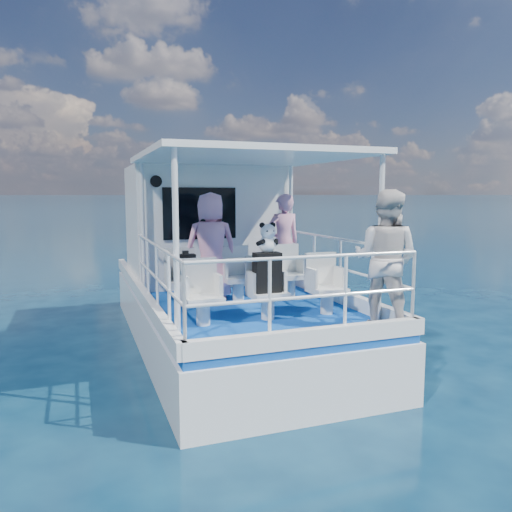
{
  "coord_description": "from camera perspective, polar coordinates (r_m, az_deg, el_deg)",
  "views": [
    {
      "loc": [
        -2.41,
        -7.27,
        2.59
      ],
      "look_at": [
        0.08,
        -0.4,
        1.68
      ],
      "focal_mm": 35.0,
      "sensor_mm": 36.0,
      "label": 1
    }
  ],
  "objects": [
    {
      "name": "ground",
      "position": [
        8.09,
        -1.56,
        -11.57
      ],
      "size": [
        2000.0,
        2000.0,
        0.0
      ],
      "primitive_type": "plane",
      "color": "#08243D",
      "rests_on": "ground"
    },
    {
      "name": "hull",
      "position": [
        9.0,
        -3.6,
        -9.63
      ],
      "size": [
        3.0,
        7.0,
        1.6
      ],
      "primitive_type": "cube",
      "color": "white",
      "rests_on": "ground"
    },
    {
      "name": "passenger_port_fwd",
      "position": [
        7.97,
        -5.19,
        1.1
      ],
      "size": [
        0.67,
        0.49,
        1.72
      ],
      "primitive_type": "imported",
      "rotation": [
        0.0,
        0.0,
        3.09
      ],
      "color": "pink",
      "rests_on": "deck"
    },
    {
      "name": "seat_port_aft",
      "position": [
        6.53,
        -6.07,
        -6.21
      ],
      "size": [
        0.48,
        0.46,
        0.38
      ],
      "primitive_type": "cube",
      "color": "silver",
      "rests_on": "deck"
    },
    {
      "name": "seat_stbd_aft",
      "position": [
        7.16,
        8.1,
        -5.05
      ],
      "size": [
        0.48,
        0.46,
        0.38
      ],
      "primitive_type": "cube",
      "color": "silver",
      "rests_on": "deck"
    },
    {
      "name": "passenger_stbd_aft",
      "position": [
        6.49,
        14.6,
        -0.36
      ],
      "size": [
        1.03,
        1.08,
        1.75
      ],
      "primitive_type": "imported",
      "rotation": [
        0.0,
        0.0,
        2.2
      ],
      "color": "silver",
      "rests_on": "deck"
    },
    {
      "name": "deck",
      "position": [
        8.79,
        -3.64,
        -4.32
      ],
      "size": [
        2.9,
        6.9,
        0.1
      ],
      "primitive_type": "cube",
      "color": "navy",
      "rests_on": "hull"
    },
    {
      "name": "seat_stbd_fwd",
      "position": [
        8.31,
        3.88,
        -3.3
      ],
      "size": [
        0.48,
        0.46,
        0.38
      ],
      "primitive_type": "cube",
      "color": "silver",
      "rests_on": "deck"
    },
    {
      "name": "backpack_center",
      "position": [
        6.66,
        1.28,
        -1.9
      ],
      "size": [
        0.36,
        0.2,
        0.54
      ],
      "primitive_type": "cube",
      "color": "black",
      "rests_on": "seat_center_aft"
    },
    {
      "name": "railings",
      "position": [
        7.22,
        -0.15,
        -2.38
      ],
      "size": [
        2.84,
        3.59,
        1.0
      ],
      "primitive_type": null,
      "color": "white",
      "rests_on": "deck"
    },
    {
      "name": "cabin",
      "position": [
        9.89,
        -5.82,
        3.66
      ],
      "size": [
        2.85,
        2.0,
        2.2
      ],
      "primitive_type": "cube",
      "color": "white",
      "rests_on": "deck"
    },
    {
      "name": "compact_camera",
      "position": [
        7.61,
        -8.08,
        0.4
      ],
      "size": [
        0.09,
        0.06,
        0.06
      ],
      "primitive_type": "cube",
      "color": "black",
      "rests_on": "backpack_port"
    },
    {
      "name": "passenger_stbd_fwd",
      "position": [
        8.76,
        3.13,
        1.57
      ],
      "size": [
        0.63,
        0.43,
        1.69
      ],
      "primitive_type": "imported",
      "rotation": [
        0.0,
        0.0,
        3.18
      ],
      "color": "pink",
      "rests_on": "deck"
    },
    {
      "name": "canopy_posts",
      "position": [
        7.45,
        -1.0,
        2.57
      ],
      "size": [
        2.77,
        2.97,
        2.2
      ],
      "color": "white",
      "rests_on": "deck"
    },
    {
      "name": "canopy",
      "position": [
        7.49,
        -1.15,
        11.32
      ],
      "size": [
        3.0,
        3.2,
        0.08
      ],
      "primitive_type": "cube",
      "color": "white",
      "rests_on": "cabin"
    },
    {
      "name": "seat_port_fwd",
      "position": [
        7.77,
        -8.38,
        -4.09
      ],
      "size": [
        0.48,
        0.46,
        0.38
      ],
      "primitive_type": "cube",
      "color": "silver",
      "rests_on": "deck"
    },
    {
      "name": "seat_center_fwd",
      "position": [
        7.99,
        -2.04,
        -3.71
      ],
      "size": [
        0.48,
        0.46,
        0.38
      ],
      "primitive_type": "cube",
      "color": "silver",
      "rests_on": "deck"
    },
    {
      "name": "backpack_port",
      "position": [
        7.64,
        -8.11,
        -1.3
      ],
      "size": [
        0.31,
        0.17,
        0.4
      ],
      "primitive_type": "cube",
      "color": "black",
      "rests_on": "seat_port_fwd"
    },
    {
      "name": "panda",
      "position": [
        6.62,
        1.32,
        2.12
      ],
      "size": [
        0.26,
        0.22,
        0.4
      ],
      "primitive_type": null,
      "color": "white",
      "rests_on": "backpack_center"
    },
    {
      "name": "seat_center_aft",
      "position": [
        6.79,
        1.36,
        -5.65
      ],
      "size": [
        0.48,
        0.46,
        0.38
      ],
      "primitive_type": "cube",
      "color": "silver",
      "rests_on": "deck"
    }
  ]
}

